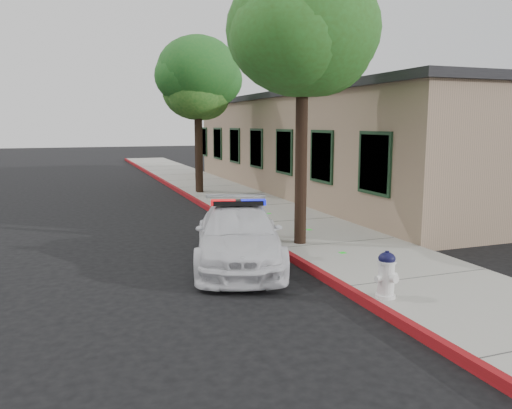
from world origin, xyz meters
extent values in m
plane|color=black|center=(0.00, 0.00, 0.00)|extent=(120.00, 120.00, 0.00)
cube|color=#9A978C|center=(1.60, 3.00, 0.07)|extent=(3.20, 60.00, 0.15)
cube|color=maroon|center=(0.06, 3.00, 0.08)|extent=(0.14, 60.00, 0.16)
cube|color=#9B7F65|center=(6.70, 9.00, 2.00)|extent=(7.00, 20.00, 4.00)
cube|color=black|center=(6.70, 9.00, 4.12)|extent=(7.30, 20.30, 0.24)
cube|color=black|center=(3.17, 1.00, 1.95)|extent=(0.08, 1.48, 1.68)
cube|color=black|center=(3.17, 4.00, 1.95)|extent=(0.08, 1.48, 1.68)
cube|color=black|center=(3.17, 7.00, 1.95)|extent=(0.08, 1.48, 1.68)
cube|color=black|center=(3.17, 10.00, 1.95)|extent=(0.08, 1.48, 1.68)
cube|color=black|center=(3.17, 13.00, 1.95)|extent=(0.08, 1.48, 1.68)
cube|color=black|center=(3.17, 16.00, 1.95)|extent=(0.08, 1.48, 1.68)
cube|color=black|center=(3.17, 19.00, 1.95)|extent=(0.08, 1.48, 1.68)
imported|color=white|center=(-1.10, -0.43, 0.64)|extent=(2.94, 4.70, 1.27)
cube|color=black|center=(-1.10, -0.43, 1.33)|extent=(1.23, 0.61, 0.10)
cube|color=red|center=(-1.41, -0.34, 1.34)|extent=(0.57, 0.38, 0.11)
cube|color=#0D15E4|center=(-0.79, -0.52, 1.34)|extent=(0.57, 0.38, 0.11)
cylinder|color=white|center=(0.35, -3.73, 0.18)|extent=(0.33, 0.33, 0.06)
cylinder|color=white|center=(0.35, -3.73, 0.47)|extent=(0.27, 0.27, 0.53)
cylinder|color=white|center=(0.35, -3.73, 0.75)|extent=(0.31, 0.31, 0.04)
ellipsoid|color=black|center=(0.35, -3.73, 0.81)|extent=(0.28, 0.28, 0.21)
cylinder|color=black|center=(0.35, -3.73, 0.91)|extent=(0.07, 0.07, 0.06)
cylinder|color=white|center=(0.19, -3.76, 0.49)|extent=(0.13, 0.13, 0.11)
cylinder|color=white|center=(0.51, -3.70, 0.49)|extent=(0.13, 0.13, 0.11)
cylinder|color=white|center=(0.38, -3.89, 0.51)|extent=(0.15, 0.14, 0.13)
cylinder|color=black|center=(0.70, 0.31, 2.11)|extent=(0.28, 0.28, 3.92)
ellipsoid|color=#2C551A|center=(0.70, 0.31, 5.06)|extent=(3.49, 3.49, 2.97)
ellipsoid|color=#2C551A|center=(1.24, 0.65, 4.73)|extent=(2.62, 2.62, 2.22)
ellipsoid|color=#2C551A|center=(0.27, -0.03, 4.84)|extent=(2.73, 2.73, 2.32)
cylinder|color=black|center=(0.70, 10.14, 2.14)|extent=(0.28, 0.28, 3.98)
ellipsoid|color=#1D5D20|center=(0.70, 10.14, 5.10)|extent=(3.34, 3.34, 2.84)
ellipsoid|color=#1D5D20|center=(1.22, 10.27, 4.78)|extent=(2.69, 2.69, 2.29)
ellipsoid|color=#1D5D20|center=(0.22, 10.12, 4.89)|extent=(2.58, 2.58, 2.20)
cylinder|color=black|center=(0.70, 10.40, 1.82)|extent=(0.25, 0.25, 3.35)
ellipsoid|color=#1C591B|center=(0.70, 10.40, 4.36)|extent=(2.87, 2.87, 2.44)
ellipsoid|color=#1C591B|center=(1.07, 10.76, 4.07)|extent=(2.20, 2.20, 1.87)
ellipsoid|color=#1C591B|center=(0.55, 10.02, 4.17)|extent=(2.29, 2.29, 1.95)
camera|label=1|loc=(-4.43, -10.51, 2.97)|focal=35.65mm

